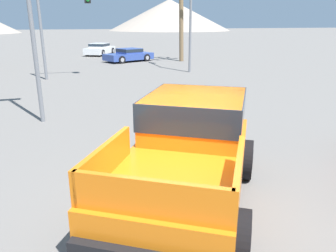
# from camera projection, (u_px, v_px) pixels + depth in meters

# --- Properties ---
(ground_plane) EXTENTS (320.00, 320.00, 0.00)m
(ground_plane) POSITION_uv_depth(u_px,v_px,m) (186.00, 199.00, 6.20)
(ground_plane) COLOR slate
(orange_pickup_truck) EXTENTS (4.20, 5.03, 1.87)m
(orange_pickup_truck) POSITION_uv_depth(u_px,v_px,m) (190.00, 144.00, 6.05)
(orange_pickup_truck) COLOR orange
(orange_pickup_truck) RESTS_ON ground_plane
(parked_car_blue) EXTENTS (4.46, 3.23, 1.09)m
(parked_car_blue) POSITION_uv_depth(u_px,v_px,m) (129.00, 55.00, 27.78)
(parked_car_blue) COLOR #334C9E
(parked_car_blue) RESTS_ON ground_plane
(parked_car_white) EXTENTS (3.62, 4.48, 1.18)m
(parked_car_white) POSITION_uv_depth(u_px,v_px,m) (100.00, 49.00, 33.26)
(parked_car_white) COLOR white
(parked_car_white) RESTS_ON ground_plane
(traffic_light_main) EXTENTS (3.11, 0.38, 5.44)m
(traffic_light_main) POSITION_uv_depth(u_px,v_px,m) (62.00, 12.00, 18.38)
(traffic_light_main) COLOR slate
(traffic_light_main) RESTS_ON ground_plane
(traffic_light_crosswalk) EXTENTS (0.38, 3.58, 6.10)m
(traffic_light_crosswalk) POSITION_uv_depth(u_px,v_px,m) (184.00, 6.00, 21.93)
(traffic_light_crosswalk) COLOR slate
(traffic_light_crosswalk) RESTS_ON ground_plane
(palm_tree_tall) EXTENTS (3.12, 3.01, 6.51)m
(palm_tree_tall) POSITION_uv_depth(u_px,v_px,m) (182.00, 0.00, 26.75)
(palm_tree_tall) COLOR brown
(palm_tree_tall) RESTS_ON ground_plane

